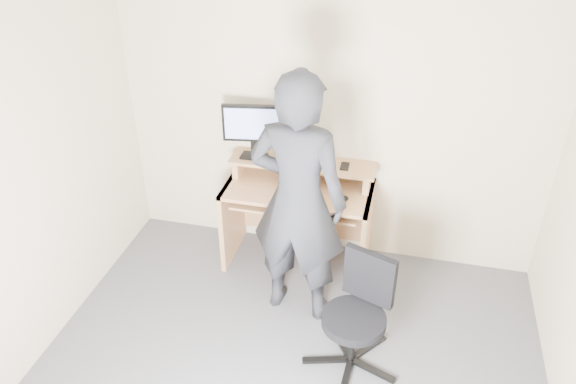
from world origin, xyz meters
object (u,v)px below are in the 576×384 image
at_px(desk, 300,203).
at_px(office_chair, 359,310).
at_px(monitor, 253,127).
at_px(person, 298,201).

relative_size(desk, office_chair, 1.45).
distance_m(monitor, person, 0.88).
xyz_separation_m(desk, office_chair, (0.64, -1.05, -0.09)).
bearing_deg(office_chair, person, 161.15).
bearing_deg(desk, monitor, 172.82).
bearing_deg(desk, person, -79.36).
distance_m(desk, person, 0.77).
distance_m(desk, monitor, 0.76).
distance_m(desk, office_chair, 1.23).
xyz_separation_m(monitor, office_chair, (1.05, -1.10, -0.74)).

